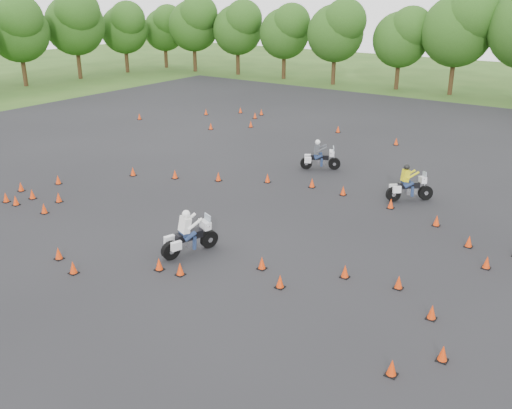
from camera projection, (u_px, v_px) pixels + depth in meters
The scene contains 7 objects.
ground at pixel (192, 268), 20.48m from camera, with size 140.00×140.00×0.00m, color #2D5119.
asphalt_pad at pixel (282, 217), 25.07m from camera, with size 62.00×62.00×0.00m, color black.
treeline at pixel (498, 52), 44.62m from camera, with size 86.95×32.38×10.92m.
traffic_cones at pixel (251, 211), 25.12m from camera, with size 36.41×32.92×0.45m.
rider_grey at pixel (321, 154), 31.34m from camera, with size 2.21×0.68×1.70m, color #3D4045, non-canonical shape.
rider_yellow at pixel (411, 183), 26.63m from camera, with size 2.27×0.70×1.75m, color gold, non-canonical shape.
rider_white at pixel (189, 231), 21.30m from camera, with size 2.41×0.74×1.86m, color white, non-canonical shape.
Camera 1 is at (12.36, -13.71, 9.45)m, focal length 40.00 mm.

